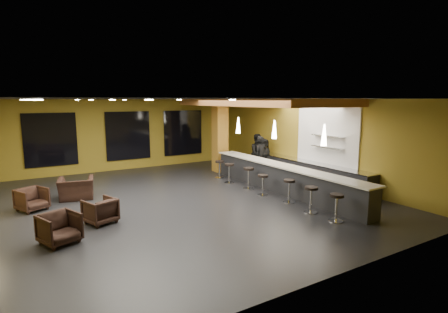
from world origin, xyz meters
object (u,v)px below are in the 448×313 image
column (220,136)px  pendant_0 (324,135)px  bar_stool_1 (311,196)px  bar_stool_2 (289,188)px  bar_stool_3 (263,182)px  pendant_1 (274,129)px  bar_stool_4 (249,175)px  armchair_c (32,199)px  staff_a (261,156)px  bar_stool_5 (229,171)px  bar_counter (282,179)px  bar_stool_0 (336,204)px  staff_c (264,156)px  armchair_b (100,211)px  bar_stool_6 (220,167)px  armchair_d (76,188)px  pendant_2 (238,125)px  prep_counter (310,173)px  armchair_a (59,228)px  staff_b (258,154)px

column → pendant_0: bearing=-90.0°
column → bar_stool_1: bearing=-97.0°
bar_stool_2 → bar_stool_3: size_ratio=1.04×
pendant_1 → bar_stool_4: 2.05m
bar_stool_3 → pendant_1: bearing=29.5°
pendant_1 → armchair_c: size_ratio=0.87×
staff_a → bar_stool_5: staff_a is taller
bar_counter → bar_stool_0: bearing=-103.8°
staff_c → bar_stool_2: size_ratio=2.07×
armchair_b → bar_stool_5: size_ratio=0.96×
pendant_0 → staff_a: pendant_0 is taller
column → bar_stool_5: column is taller
bar_stool_4 → bar_stool_6: size_ratio=1.07×
pendant_1 → armchair_d: pendant_1 is taller
bar_counter → pendant_2: pendant_2 is taller
armchair_c → bar_stool_3: 7.70m
bar_stool_2 → bar_stool_3: bar_stool_2 is taller
staff_c → bar_stool_1: bearing=-111.3°
prep_counter → bar_stool_3: (-2.90, -0.51, 0.07)m
armchair_b → bar_stool_1: 6.27m
armchair_b → staff_a: bearing=178.7°
staff_c → bar_stool_0: staff_c is taller
bar_counter → pendant_1: 1.92m
pendant_2 → bar_stool_6: 2.03m
armchair_b → bar_stool_0: bar_stool_0 is taller
armchair_a → bar_stool_0: bearing=-40.4°
staff_a → bar_stool_4: 2.41m
pendant_0 → bar_stool_1: (-0.86, -0.38, -1.82)m
armchair_a → bar_stool_2: size_ratio=1.04×
staff_b → staff_c: bearing=-21.4°
armchair_b → armchair_c: bearing=-75.0°
bar_stool_3 → armchair_c: bearing=162.1°
staff_b → bar_stool_5: size_ratio=2.26×
bar_stool_2 → bar_stool_6: bar_stool_2 is taller
pendant_0 → bar_stool_2: 2.12m
pendant_1 → staff_c: pendant_1 is taller
bar_counter → bar_stool_6: bar_counter is taller
bar_stool_3 → column: bearing=78.9°
armchair_b → pendant_0: bearing=143.0°
prep_counter → pendant_0: pendant_0 is taller
bar_counter → pendant_1: bearing=90.0°
pendant_2 → armchair_b: bearing=-156.1°
pendant_1 → staff_a: 2.73m
staff_b → armchair_a: bearing=-153.3°
bar_stool_2 → bar_stool_6: 4.45m
bar_counter → column: size_ratio=2.29×
armchair_d → bar_stool_2: bearing=157.2°
bar_counter → staff_a: size_ratio=4.32×
prep_counter → pendant_1: (-2.00, 0.00, 1.92)m
column → bar_stool_6: 2.01m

